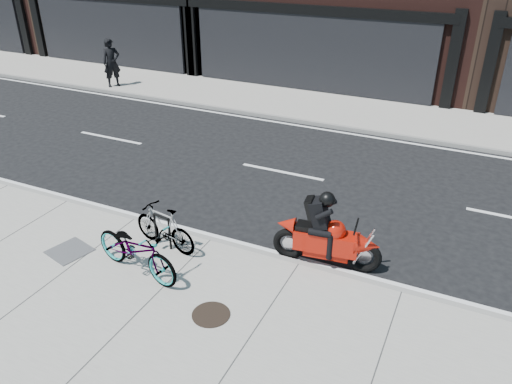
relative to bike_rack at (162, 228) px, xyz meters
The scene contains 10 objects.
ground 2.77m from the bike_rack, 73.73° to the left, with size 120.00×120.00×0.00m, color black.
sidewalk_near 2.57m from the bike_rack, 72.46° to the right, with size 60.00×6.00×0.13m, color gray.
sidewalk_far 10.39m from the bike_rack, 85.81° to the left, with size 60.00×3.50×0.13m, color gray.
bike_rack is the anchor object (origin of this frame).
bicycle_front 0.96m from the bike_rack, 84.96° to the right, with size 0.71×2.03×1.07m, color gray.
bicycle_rear 0.07m from the bike_rack, ahead, with size 0.45×1.59×0.95m, color gray.
motorcycle 3.42m from the bike_rack, 17.24° to the left, with size 2.18×0.64×1.63m.
pedestrian 12.63m from the bike_rack, 133.83° to the left, with size 0.71×0.47×1.95m, color black.
manhole_cover 2.42m from the bike_rack, 36.13° to the right, with size 0.66×0.66×0.01m, color black.
utility_grate 1.96m from the bike_rack, 149.04° to the right, with size 0.75×0.75×0.01m, color #444446.
Camera 1 is at (4.66, -9.61, 5.96)m, focal length 35.00 mm.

